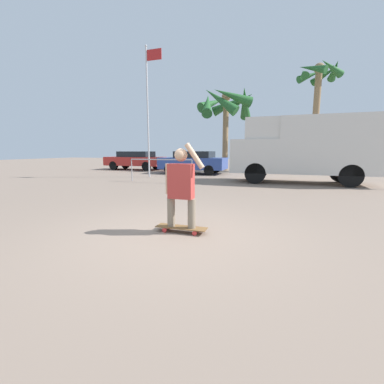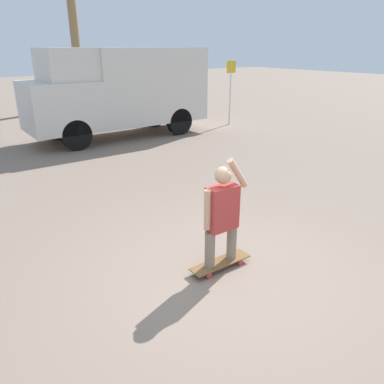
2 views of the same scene
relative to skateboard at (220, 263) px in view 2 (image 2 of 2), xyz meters
name	(u,v)px [view 2 (image 2 of 2)]	position (x,y,z in m)	size (l,w,h in m)	color
ground_plane	(226,274)	(-0.03, -0.17, -0.08)	(80.00, 80.00, 0.00)	gray
skateboard	(220,263)	(0.00, 0.00, 0.00)	(0.93, 0.25, 0.10)	brown
person_skateboarder	(222,211)	(0.00, 0.00, 0.80)	(0.72, 0.23, 1.49)	gray
camper_van	(121,89)	(2.62, 8.38, 1.52)	(5.99, 2.03, 2.89)	black
street_sign	(230,84)	(6.99, 7.84, 1.47)	(0.44, 0.06, 2.41)	#B7B7BC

